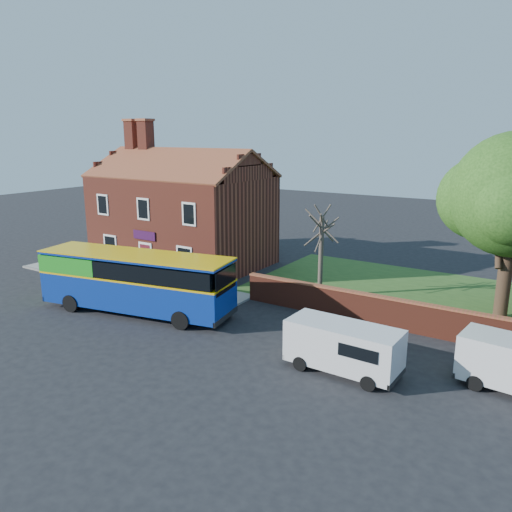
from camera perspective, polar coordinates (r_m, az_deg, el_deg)
The scene contains 9 objects.
ground at distance 25.84m, azimuth -12.97°, elevation -8.26°, with size 120.00×120.00×0.00m, color black.
pavement at distance 34.38m, azimuth -14.40°, elevation -2.65°, with size 18.00×3.50×0.12m, color gray.
kerb at distance 33.27m, azimuth -16.59°, elevation -3.33°, with size 18.00×0.15×0.14m, color slate.
grass_strip at distance 31.36m, azimuth 23.02°, elevation -5.02°, with size 26.00×12.00×0.04m, color #426B28.
shop_building at distance 37.69m, azimuth -8.37°, elevation 4.30°, with size 12.30×8.13×10.50m.
boundary_wall at distance 25.50m, azimuth 20.80°, elevation -7.17°, with size 22.00×0.38×1.60m.
bus at distance 27.98m, azimuth -14.15°, elevation -2.55°, with size 11.15×4.72×3.30m.
van_near at distance 20.94m, azimuth 9.98°, elevation -10.10°, with size 4.71×2.08×2.04m.
bare_tree at distance 29.65m, azimuth 7.43°, elevation 0.38°, with size 1.99×2.37×5.30m.
Camera 1 is at (17.38, -16.55, 9.56)m, focal length 35.00 mm.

